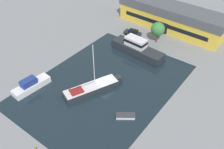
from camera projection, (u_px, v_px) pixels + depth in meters
The scene contains 10 objects.
ground_plane at pixel (104, 85), 50.89m from camera, with size 440.00×440.00×0.00m, color gray.
water_canal at pixel (104, 85), 50.89m from camera, with size 25.13×34.61×0.01m, color black.
warehouse_building at pixel (171, 17), 67.57m from camera, with size 29.98×8.51×6.69m.
quay_tree_near_building at pixel (158, 29), 61.39m from camera, with size 3.45×3.45×5.54m.
parked_car at pixel (133, 33), 66.05m from camera, with size 4.70×2.45×1.59m.
sailboat_moored at pixel (92, 88), 49.15m from camera, with size 7.05×12.28×10.33m.
motor_cruiser at pixel (137, 48), 58.97m from camera, with size 13.60×4.48×3.93m.
small_dinghy at pixel (125, 116), 43.83m from camera, with size 3.52×3.08×0.62m.
cabin_boat at pixel (31, 85), 49.31m from camera, with size 2.92×7.92×2.62m.
mooring_bollard at pixel (35, 149), 38.41m from camera, with size 0.36×0.36×0.75m.
Camera 1 is at (24.50, -29.66, 33.42)m, focal length 40.00 mm.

